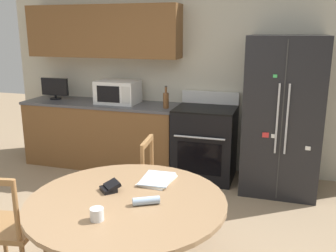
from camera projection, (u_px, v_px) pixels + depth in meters
name	position (u px, v px, depth m)	size (l,w,h in m)	color
back_wall	(165.00, 62.00, 5.01)	(5.20, 0.44, 2.60)	beige
kitchen_counter	(102.00, 134.00, 5.22)	(2.16, 0.64, 0.90)	brown
refrigerator	(282.00, 115.00, 4.33)	(0.85, 0.81, 1.81)	black
oven_range	(205.00, 142.00, 4.77)	(0.75, 0.68, 1.08)	black
microwave	(118.00, 92.00, 5.01)	(0.55, 0.39, 0.30)	white
countertop_tv	(55.00, 88.00, 5.29)	(0.40, 0.16, 0.30)	black
counter_bottle	(166.00, 100.00, 4.70)	(0.07, 0.07, 0.28)	brown
dining_table	(127.00, 216.00, 2.57)	(1.36, 1.36, 0.75)	#997551
dining_chair_far	(164.00, 188.00, 3.47)	(0.46, 0.46, 0.90)	#9E7042
dining_chair_left	(8.00, 229.00, 2.78)	(0.49, 0.49, 0.90)	#9E7042
candle_glass	(97.00, 215.00, 2.25)	(0.08, 0.08, 0.08)	silver
folded_napkin	(146.00, 201.00, 2.45)	(0.18, 0.13, 0.05)	#A3BCDB
wallet	(110.00, 187.00, 2.66)	(0.17, 0.17, 0.07)	black
mail_stack	(157.00, 180.00, 2.84)	(0.25, 0.32, 0.02)	white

